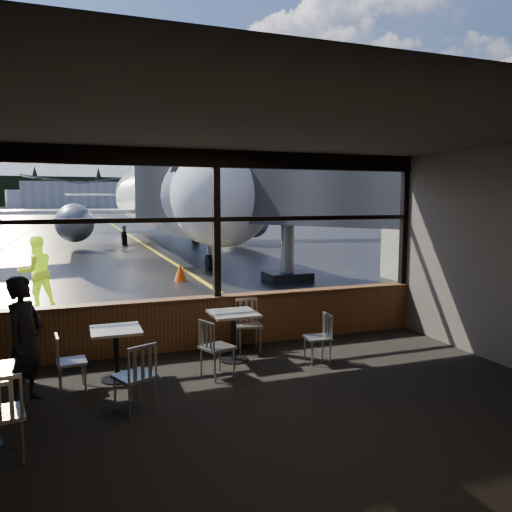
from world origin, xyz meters
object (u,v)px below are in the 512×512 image
chair_near_e (318,338)px  chair_mid_s (135,377)px  cafe_table_near (234,337)px  chair_near_n (248,325)px  cone_nose (180,272)px  ground_crew (36,272)px  chair_near_w (217,348)px  airliner (161,157)px  chair_left_s (0,416)px  passenger (25,340)px  jet_bridge (282,211)px  chair_mid_w (72,362)px  cafe_table_mid (117,355)px

chair_near_e → chair_mid_s: size_ratio=0.89×
cafe_table_near → chair_near_n: (0.41, 0.42, 0.05)m
cone_nose → chair_near_n: bearing=-93.0°
ground_crew → chair_near_w: bearing=91.0°
airliner → chair_left_s: bearing=-102.6°
passenger → ground_crew: (-0.26, 6.33, 0.04)m
airliner → jet_bridge: (1.06, -15.30, -2.80)m
chair_near_w → chair_mid_w: size_ratio=1.10×
cafe_table_near → chair_mid_w: bearing=-169.6°
jet_bridge → chair_near_e: (-2.31, -6.93, -1.91)m
chair_near_w → cafe_table_near: bearing=124.0°
airliner → cafe_table_near: 22.32m
airliner → cafe_table_mid: bearing=-100.6°
chair_near_n → chair_mid_s: (-2.17, -1.92, -0.00)m
ground_crew → cafe_table_near: bearing=97.0°
chair_near_e → chair_near_n: chair_near_n is taller
airliner → passenger: (-5.55, -22.39, -4.27)m
chair_near_e → chair_left_s: size_ratio=0.84×
jet_bridge → cafe_table_near: size_ratio=12.99×
jet_bridge → ground_crew: jet_bridge is taller
cafe_table_near → chair_left_s: chair_left_s is taller
chair_mid_w → ground_crew: (-0.81, 6.07, 0.48)m
chair_near_n → ground_crew: (-3.71, 5.20, 0.43)m
chair_near_e → chair_near_w: (-1.71, -0.09, 0.04)m
chair_near_n → chair_left_s: bearing=45.4°
cafe_table_mid → chair_near_n: 2.39m
jet_bridge → chair_mid_w: size_ratio=13.08×
cafe_table_near → jet_bridge: bearing=60.7°
chair_near_w → chair_mid_w: (-2.04, 0.19, -0.04)m
jet_bridge → chair_left_s: size_ratio=10.96×
chair_near_e → chair_near_n: bearing=44.7°
cafe_table_near → cone_nose: size_ratio=1.44×
ground_crew → chair_near_e: bearing=103.0°
airliner → jet_bridge: bearing=-85.3°
airliner → chair_mid_w: bearing=-102.0°
airliner → chair_near_w: bearing=-96.8°
chair_near_e → chair_mid_s: chair_mid_s is taller
chair_near_w → passenger: (-2.59, -0.07, 0.39)m
chair_left_s → passenger: (0.13, 1.52, 0.36)m
chair_mid_w → chair_left_s: 1.90m
jet_bridge → chair_near_n: size_ratio=11.59×
chair_near_e → ground_crew: (-4.56, 6.17, 0.48)m
jet_bridge → passenger: jet_bridge is taller
cone_nose → chair_near_w: bearing=-98.1°
cafe_table_mid → ground_crew: bearing=103.6°
passenger → ground_crew: 6.34m
cafe_table_mid → chair_near_w: 1.47m
chair_near_n → chair_mid_s: chair_near_n is taller
cafe_table_mid → chair_mid_w: 0.65m
passenger → ground_crew: bearing=32.0°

